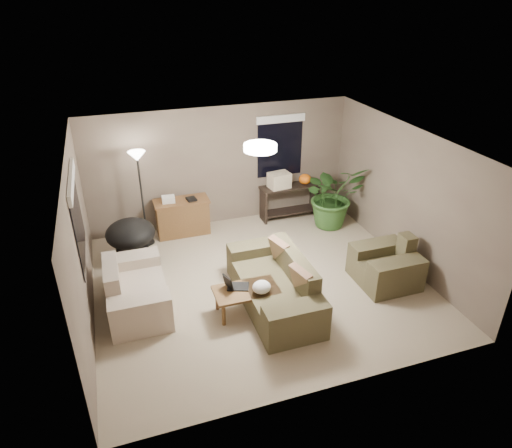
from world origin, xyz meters
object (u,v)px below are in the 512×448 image
object	(u,v)px
loveseat	(135,292)
papasan_chair	(131,237)
main_sofa	(276,287)
console_table	(289,199)
floor_lamp	(138,168)
houseplant	(332,202)
cat_scratching_post	(381,256)
desk	(183,217)
armchair	(386,267)
coffee_table	(246,293)

from	to	relation	value
loveseat	papasan_chair	distance (m)	1.51
main_sofa	console_table	size ratio (longest dim) A/B	1.69
floor_lamp	houseplant	bearing A→B (deg)	-6.76
houseplant	cat_scratching_post	xyz separation A→B (m)	(0.11, -1.76, -0.32)
console_table	desk	bearing A→B (deg)	179.87
loveseat	cat_scratching_post	xyz separation A→B (m)	(4.36, -0.19, -0.08)
main_sofa	armchair	world-z (taller)	same
coffee_table	houseplant	world-z (taller)	houseplant
coffee_table	papasan_chair	xyz separation A→B (m)	(-1.55, 2.16, 0.11)
coffee_table	cat_scratching_post	world-z (taller)	cat_scratching_post
main_sofa	floor_lamp	distance (m)	3.41
houseplant	armchair	bearing A→B (deg)	-92.01
loveseat	floor_lamp	xyz separation A→B (m)	(0.41, 2.03, 1.30)
console_table	houseplant	distance (m)	0.95
floor_lamp	coffee_table	bearing A→B (deg)	-65.48
floor_lamp	console_table	bearing A→B (deg)	3.03
loveseat	console_table	size ratio (longest dim) A/B	1.23
coffee_table	cat_scratching_post	bearing A→B (deg)	9.91
papasan_chair	floor_lamp	size ratio (longest dim) A/B	0.51
coffee_table	console_table	size ratio (longest dim) A/B	0.77
loveseat	floor_lamp	size ratio (longest dim) A/B	0.84
main_sofa	loveseat	size ratio (longest dim) A/B	1.37
desk	loveseat	bearing A→B (deg)	-117.94
desk	console_table	size ratio (longest dim) A/B	0.85
main_sofa	cat_scratching_post	bearing A→B (deg)	10.39
console_table	floor_lamp	size ratio (longest dim) A/B	0.68
main_sofa	cat_scratching_post	world-z (taller)	main_sofa
armchair	cat_scratching_post	world-z (taller)	armchair
main_sofa	desk	size ratio (longest dim) A/B	2.00
console_table	cat_scratching_post	bearing A→B (deg)	-70.73
main_sofa	loveseat	xyz separation A→B (m)	(-2.16, 0.59, 0.00)
loveseat	papasan_chair	bearing A→B (deg)	86.59
houseplant	loveseat	bearing A→B (deg)	-159.61
desk	coffee_table	bearing A→B (deg)	-80.71
console_table	papasan_chair	world-z (taller)	papasan_chair
console_table	floor_lamp	world-z (taller)	floor_lamp
coffee_table	floor_lamp	bearing A→B (deg)	114.52
houseplant	cat_scratching_post	bearing A→B (deg)	-86.29
desk	houseplant	size ratio (longest dim) A/B	0.80
console_table	coffee_table	bearing A→B (deg)	-123.44
console_table	floor_lamp	xyz separation A→B (m)	(-3.12, -0.16, 1.16)
coffee_table	console_table	xyz separation A→B (m)	(1.89, 2.86, 0.08)
loveseat	papasan_chair	xyz separation A→B (m)	(0.09, 1.50, 0.17)
coffee_table	cat_scratching_post	distance (m)	2.77
desk	main_sofa	bearing A→B (deg)	-70.50
houseplant	coffee_table	bearing A→B (deg)	-139.33
coffee_table	papasan_chair	distance (m)	2.66
main_sofa	coffee_table	distance (m)	0.53
armchair	console_table	distance (m)	2.91
coffee_table	papasan_chair	size ratio (longest dim) A/B	1.02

